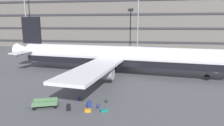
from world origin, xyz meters
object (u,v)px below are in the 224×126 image
(suitcase_large, at_px, (88,110))
(suitcase_navy, at_px, (69,107))
(airliner, at_px, (118,57))
(backpack_purple, at_px, (98,106))
(backpack_silver, at_px, (79,99))
(suitcase_upright, at_px, (104,110))
(suitcase_small, at_px, (89,105))
(backpack_laid_flat, at_px, (107,101))
(baggage_cart, at_px, (45,103))

(suitcase_large, distance_m, suitcase_navy, 2.01)
(airliner, relative_size, backpack_purple, 76.89)
(airliner, bearing_deg, backpack_silver, -101.07)
(airliner, distance_m, suitcase_upright, 16.14)
(suitcase_upright, xyz_separation_m, suitcase_small, (-1.67, 0.49, 0.28))
(airliner, relative_size, backpack_silver, 76.91)
(suitcase_small, height_order, backpack_laid_flat, suitcase_small)
(backpack_silver, xyz_separation_m, baggage_cart, (-3.00, -2.29, 0.18))
(suitcase_navy, bearing_deg, baggage_cart, 171.13)
(suitcase_large, relative_size, suitcase_upright, 0.86)
(backpack_silver, distance_m, backpack_laid_flat, 3.19)
(suitcase_navy, distance_m, backpack_laid_flat, 4.37)
(backpack_purple, bearing_deg, suitcase_navy, -158.85)
(backpack_silver, xyz_separation_m, backpack_purple, (2.57, -1.64, 0.00))
(backpack_purple, relative_size, baggage_cart, 0.17)
(suitcase_large, relative_size, backpack_purple, 1.26)
(airliner, xyz_separation_m, backpack_silver, (-2.65, -13.55, -2.82))
(airliner, xyz_separation_m, suitcase_large, (-0.88, -16.15, -2.93))
(suitcase_small, relative_size, baggage_cart, 0.27)
(backpack_laid_flat, bearing_deg, baggage_cart, -159.71)
(airliner, distance_m, suitcase_small, 15.62)
(suitcase_navy, bearing_deg, suitcase_large, 3.71)
(suitcase_upright, bearing_deg, suitcase_navy, -173.21)
(airliner, bearing_deg, suitcase_navy, -100.01)
(suitcase_navy, distance_m, baggage_cart, 2.81)
(backpack_purple, xyz_separation_m, baggage_cart, (-5.57, -0.65, 0.18))
(backpack_silver, distance_m, baggage_cart, 3.78)
(suitcase_upright, relative_size, backpack_laid_flat, 1.65)
(suitcase_navy, height_order, backpack_purple, suitcase_navy)
(airliner, distance_m, backpack_silver, 14.09)
(airliner, distance_m, backpack_laid_flat, 13.86)
(backpack_silver, bearing_deg, backpack_laid_flat, -0.00)
(suitcase_small, distance_m, baggage_cart, 4.71)
(suitcase_large, bearing_deg, backpack_laid_flat, 61.23)
(airliner, distance_m, suitcase_navy, 16.74)
(backpack_silver, relative_size, baggage_cart, 0.17)
(suitcase_small, height_order, backpack_purple, suitcase_small)
(suitcase_small, xyz_separation_m, backpack_purple, (0.88, 0.16, -0.14))
(backpack_purple, bearing_deg, suitcase_large, -130.20)
(suitcase_small, relative_size, backpack_laid_flat, 1.76)
(backpack_laid_flat, bearing_deg, backpack_purple, -110.68)
(suitcase_navy, xyz_separation_m, suitcase_upright, (3.58, 0.43, -0.26))
(backpack_purple, height_order, baggage_cart, baggage_cart)
(backpack_purple, bearing_deg, backpack_silver, 147.45)
(suitcase_navy, height_order, backpack_laid_flat, suitcase_navy)
(suitcase_small, relative_size, backpack_purple, 1.57)
(suitcase_upright, distance_m, baggage_cart, 6.37)
(backpack_silver, bearing_deg, suitcase_upright, -34.34)
(baggage_cart, bearing_deg, backpack_purple, 6.63)
(suitcase_upright, xyz_separation_m, baggage_cart, (-6.36, 0.01, 0.32))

